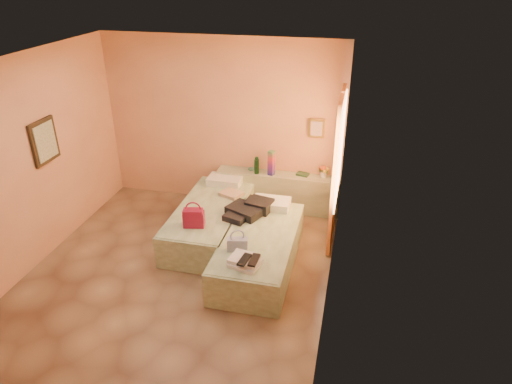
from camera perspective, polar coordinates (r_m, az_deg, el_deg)
ground at (r=6.38m, az=-9.72°, el=-10.05°), size 4.50×4.50×0.00m
room_walls at (r=5.92m, az=-7.17°, el=6.86°), size 4.02×4.51×2.81m
headboard_ledge at (r=7.68m, az=2.72°, el=0.06°), size 2.05×0.30×0.65m
bed_left at (r=7.01m, az=-5.69°, el=-3.59°), size 0.90×2.00×0.50m
bed_right at (r=6.31m, az=0.41°, el=-7.30°), size 0.90×2.00×0.50m
water_bottle at (r=7.49m, az=0.08°, el=3.30°), size 0.10×0.10×0.28m
rainbow_box at (r=7.43m, az=1.93°, el=3.64°), size 0.12×0.12×0.42m
small_dish at (r=7.68m, az=-0.59°, el=2.90°), size 0.12×0.12×0.03m
green_book at (r=7.53m, az=5.85°, el=2.23°), size 0.22×0.18×0.03m
flower_vase at (r=7.46m, az=8.46°, el=2.67°), size 0.19×0.19×0.23m
magenta_handbag at (r=6.36m, az=-7.78°, el=-3.17°), size 0.31×0.22×0.27m
khaki_garment at (r=7.17m, az=-3.10°, el=-0.23°), size 0.40×0.36×0.06m
clothes_pile at (r=6.60m, az=-1.01°, el=-2.26°), size 0.65×0.65×0.16m
blue_handbag at (r=5.84m, az=-2.34°, el=-6.54°), size 0.28×0.17×0.17m
towel_stack at (r=5.58m, az=-1.36°, el=-8.69°), size 0.41×0.37×0.10m
sandal_pair at (r=5.50m, az=-0.88°, el=-8.54°), size 0.22×0.28×0.03m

